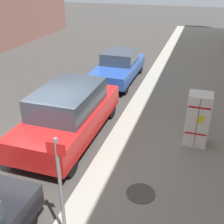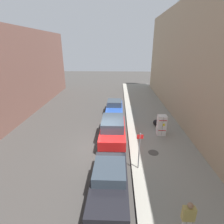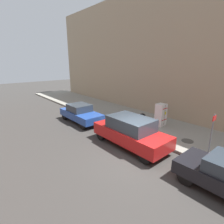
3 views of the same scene
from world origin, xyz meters
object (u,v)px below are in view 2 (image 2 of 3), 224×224
(discarded_refrigerator, at_px, (162,125))
(parked_suv_red, at_px, (113,129))
(street_sign_post, at_px, (139,149))
(parked_hatchback_blue, at_px, (114,107))
(trash_bag, at_px, (156,123))
(parked_sedan_dark, at_px, (109,180))
(pedestrian_walking_far, at_px, (188,217))

(discarded_refrigerator, height_order, parked_suv_red, discarded_refrigerator)
(street_sign_post, bearing_deg, parked_suv_red, -66.15)
(parked_hatchback_blue, bearing_deg, parked_suv_red, 90.00)
(trash_bag, xyz_separation_m, parked_sedan_dark, (3.84, 7.68, 0.28))
(parked_sedan_dark, bearing_deg, discarded_refrigerator, -123.05)
(street_sign_post, relative_size, parked_suv_red, 0.49)
(discarded_refrigerator, height_order, pedestrian_walking_far, discarded_refrigerator)
(trash_bag, distance_m, parked_hatchback_blue, 5.03)
(street_sign_post, relative_size, pedestrian_walking_far, 1.46)
(parked_hatchback_blue, relative_size, parked_sedan_dark, 0.94)
(parked_hatchback_blue, bearing_deg, street_sign_post, 99.95)
(parked_suv_red, bearing_deg, pedestrian_walking_far, 111.82)
(pedestrian_walking_far, xyz_separation_m, parked_suv_red, (3.00, -7.50, -0.16))
(street_sign_post, xyz_separation_m, parked_sedan_dark, (1.62, 1.69, -0.74))
(discarded_refrigerator, xyz_separation_m, pedestrian_walking_far, (0.90, 8.15, 0.08))
(discarded_refrigerator, xyz_separation_m, street_sign_post, (2.28, 4.31, 0.48))
(pedestrian_walking_far, bearing_deg, parked_hatchback_blue, -137.90)
(trash_bag, bearing_deg, parked_sedan_dark, 63.40)
(street_sign_post, bearing_deg, parked_hatchback_blue, -80.05)
(street_sign_post, xyz_separation_m, trash_bag, (-2.23, -5.99, -1.03))
(discarded_refrigerator, height_order, trash_bag, discarded_refrigerator)
(parked_hatchback_blue, height_order, parked_suv_red, parked_suv_red)
(trash_bag, relative_size, parked_hatchback_blue, 0.13)
(pedestrian_walking_far, relative_size, parked_suv_red, 0.34)
(street_sign_post, height_order, parked_suv_red, street_sign_post)
(discarded_refrigerator, relative_size, parked_sedan_dark, 0.37)
(discarded_refrigerator, relative_size, parked_suv_red, 0.35)
(street_sign_post, relative_size, parked_sedan_dark, 0.52)
(pedestrian_walking_far, height_order, parked_hatchback_blue, pedestrian_walking_far)
(trash_bag, xyz_separation_m, pedestrian_walking_far, (0.84, 9.83, 0.63))
(street_sign_post, relative_size, parked_hatchback_blue, 0.56)
(street_sign_post, relative_size, trash_bag, 4.21)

